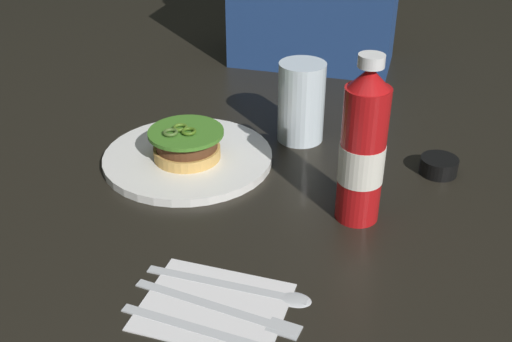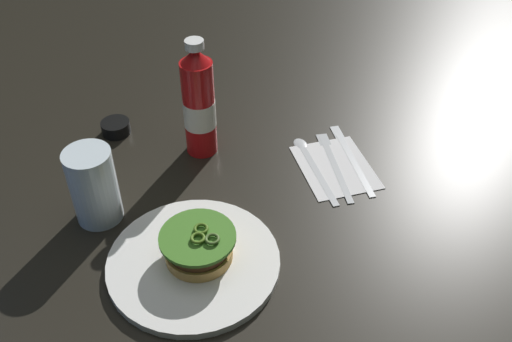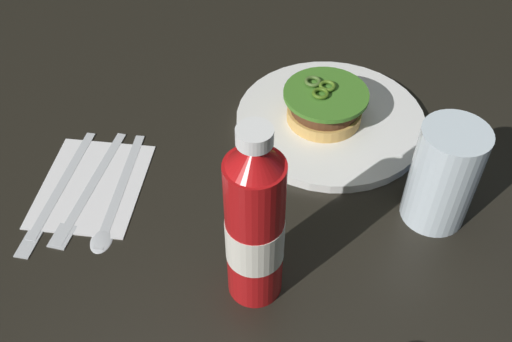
{
  "view_description": "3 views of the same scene",
  "coord_description": "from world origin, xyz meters",
  "px_view_note": "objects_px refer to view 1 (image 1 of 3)",
  "views": [
    {
      "loc": [
        0.2,
        -0.68,
        0.48
      ],
      "look_at": [
        0.02,
        -0.04,
        0.08
      ],
      "focal_mm": 43.05,
      "sensor_mm": 36.0,
      "label": 1
    },
    {
      "loc": [
        -0.7,
        0.18,
        0.67
      ],
      "look_at": [
        -0.01,
        -0.04,
        0.06
      ],
      "focal_mm": 39.71,
      "sensor_mm": 36.0,
      "label": 2
    },
    {
      "loc": [
        0.51,
        0.05,
        0.55
      ],
      "look_at": [
        0.03,
        0.01,
        0.05
      ],
      "focal_mm": 41.41,
      "sensor_mm": 36.0,
      "label": 3
    }
  ],
  "objects_px": {
    "dinner_plate": "(188,158)",
    "water_glass": "(301,102)",
    "napkin": "(214,306)",
    "condiment_cup": "(439,166)",
    "spoon_utensil": "(250,287)",
    "burger_sandwich": "(186,144)",
    "butter_knife": "(224,334)",
    "fork_utensil": "(229,309)",
    "ketchup_bottle": "(363,150)"
  },
  "relations": [
    {
      "from": "ketchup_bottle",
      "to": "dinner_plate",
      "type": "bearing_deg",
      "value": 163.64
    },
    {
      "from": "butter_knife",
      "to": "condiment_cup",
      "type": "bearing_deg",
      "value": 63.23
    },
    {
      "from": "spoon_utensil",
      "to": "dinner_plate",
      "type": "bearing_deg",
      "value": 123.99
    },
    {
      "from": "condiment_cup",
      "to": "butter_knife",
      "type": "relative_size",
      "value": 0.26
    },
    {
      "from": "napkin",
      "to": "fork_utensil",
      "type": "xyz_separation_m",
      "value": [
        0.02,
        -0.0,
        0.0
      ]
    },
    {
      "from": "fork_utensil",
      "to": "ketchup_bottle",
      "type": "bearing_deg",
      "value": 63.93
    },
    {
      "from": "napkin",
      "to": "butter_knife",
      "type": "bearing_deg",
      "value": -57.82
    },
    {
      "from": "napkin",
      "to": "water_glass",
      "type": "bearing_deg",
      "value": 89.19
    },
    {
      "from": "dinner_plate",
      "to": "napkin",
      "type": "relative_size",
      "value": 1.66
    },
    {
      "from": "napkin",
      "to": "butter_knife",
      "type": "relative_size",
      "value": 0.74
    },
    {
      "from": "condiment_cup",
      "to": "butter_knife",
      "type": "bearing_deg",
      "value": -116.77
    },
    {
      "from": "water_glass",
      "to": "fork_utensil",
      "type": "relative_size",
      "value": 0.66
    },
    {
      "from": "burger_sandwich",
      "to": "water_glass",
      "type": "height_order",
      "value": "water_glass"
    },
    {
      "from": "burger_sandwich",
      "to": "butter_knife",
      "type": "distance_m",
      "value": 0.37
    },
    {
      "from": "burger_sandwich",
      "to": "water_glass",
      "type": "bearing_deg",
      "value": 41.88
    },
    {
      "from": "condiment_cup",
      "to": "fork_utensil",
      "type": "xyz_separation_m",
      "value": [
        -0.21,
        -0.37,
        -0.01
      ]
    },
    {
      "from": "dinner_plate",
      "to": "ketchup_bottle",
      "type": "bearing_deg",
      "value": -16.36
    },
    {
      "from": "water_glass",
      "to": "fork_utensil",
      "type": "distance_m",
      "value": 0.43
    },
    {
      "from": "burger_sandwich",
      "to": "spoon_utensil",
      "type": "relative_size",
      "value": 0.58
    },
    {
      "from": "burger_sandwich",
      "to": "condiment_cup",
      "type": "bearing_deg",
      "value": 11.87
    },
    {
      "from": "dinner_plate",
      "to": "ketchup_bottle",
      "type": "xyz_separation_m",
      "value": [
        0.28,
        -0.08,
        0.1
      ]
    },
    {
      "from": "butter_knife",
      "to": "fork_utensil",
      "type": "relative_size",
      "value": 1.06
    },
    {
      "from": "condiment_cup",
      "to": "butter_knife",
      "type": "xyz_separation_m",
      "value": [
        -0.21,
        -0.41,
        -0.01
      ]
    },
    {
      "from": "water_glass",
      "to": "spoon_utensil",
      "type": "distance_m",
      "value": 0.39
    },
    {
      "from": "ketchup_bottle",
      "to": "butter_knife",
      "type": "relative_size",
      "value": 1.07
    },
    {
      "from": "napkin",
      "to": "burger_sandwich",
      "type": "bearing_deg",
      "value": 116.28
    },
    {
      "from": "burger_sandwich",
      "to": "ketchup_bottle",
      "type": "relative_size",
      "value": 0.5
    },
    {
      "from": "ketchup_bottle",
      "to": "napkin",
      "type": "relative_size",
      "value": 1.45
    },
    {
      "from": "butter_knife",
      "to": "spoon_utensil",
      "type": "xyz_separation_m",
      "value": [
        0.01,
        0.08,
        -0.0
      ]
    },
    {
      "from": "dinner_plate",
      "to": "burger_sandwich",
      "type": "relative_size",
      "value": 2.29
    },
    {
      "from": "condiment_cup",
      "to": "spoon_utensil",
      "type": "relative_size",
      "value": 0.28
    },
    {
      "from": "dinner_plate",
      "to": "spoon_utensil",
      "type": "bearing_deg",
      "value": -56.01
    },
    {
      "from": "water_glass",
      "to": "burger_sandwich",
      "type": "bearing_deg",
      "value": -138.12
    },
    {
      "from": "butter_knife",
      "to": "burger_sandwich",
      "type": "bearing_deg",
      "value": 117.04
    },
    {
      "from": "dinner_plate",
      "to": "napkin",
      "type": "xyz_separation_m",
      "value": [
        0.15,
        -0.3,
        -0.0
      ]
    },
    {
      "from": "condiment_cup",
      "to": "fork_utensil",
      "type": "bearing_deg",
      "value": -119.79
    },
    {
      "from": "ketchup_bottle",
      "to": "spoon_utensil",
      "type": "xyz_separation_m",
      "value": [
        -0.1,
        -0.18,
        -0.1
      ]
    },
    {
      "from": "butter_knife",
      "to": "spoon_utensil",
      "type": "distance_m",
      "value": 0.08
    },
    {
      "from": "water_glass",
      "to": "spoon_utensil",
      "type": "height_order",
      "value": "water_glass"
    },
    {
      "from": "napkin",
      "to": "spoon_utensil",
      "type": "bearing_deg",
      "value": 49.79
    },
    {
      "from": "burger_sandwich",
      "to": "napkin",
      "type": "height_order",
      "value": "burger_sandwich"
    },
    {
      "from": "condiment_cup",
      "to": "spoon_utensil",
      "type": "height_order",
      "value": "condiment_cup"
    },
    {
      "from": "water_glass",
      "to": "condiment_cup",
      "type": "height_order",
      "value": "water_glass"
    },
    {
      "from": "dinner_plate",
      "to": "napkin",
      "type": "distance_m",
      "value": 0.34
    },
    {
      "from": "dinner_plate",
      "to": "water_glass",
      "type": "height_order",
      "value": "water_glass"
    },
    {
      "from": "butter_knife",
      "to": "ketchup_bottle",
      "type": "bearing_deg",
      "value": 68.47
    },
    {
      "from": "fork_utensil",
      "to": "dinner_plate",
      "type": "bearing_deg",
      "value": 118.63
    },
    {
      "from": "condiment_cup",
      "to": "spoon_utensil",
      "type": "bearing_deg",
      "value": -121.14
    },
    {
      "from": "fork_utensil",
      "to": "butter_knife",
      "type": "bearing_deg",
      "value": -80.54
    },
    {
      "from": "dinner_plate",
      "to": "butter_knife",
      "type": "xyz_separation_m",
      "value": [
        0.17,
        -0.34,
        -0.0
      ]
    }
  ]
}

